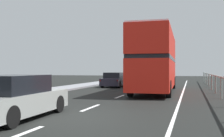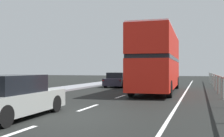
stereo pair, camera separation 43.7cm
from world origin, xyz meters
TOP-DOWN VIEW (x-y plane):
  - ground_plane at (0.00, 0.00)m, footprint 74.15×120.00m
  - lane_paint_markings at (2.27, 8.29)m, footprint 3.67×46.00m
  - bridge_side_railing at (5.69, 9.00)m, footprint 0.10×42.00m
  - double_decker_bus_red at (1.65, 10.87)m, footprint 2.73×10.72m
  - hatchback_car_near at (-1.51, -1.00)m, footprint 1.90×4.37m
  - sedan_car_ahead at (-2.73, 15.75)m, footprint 1.82×4.61m

SIDE VIEW (x-z plane):
  - ground_plane at x=0.00m, z-range -0.10..0.00m
  - lane_paint_markings at x=2.27m, z-range 0.00..0.01m
  - sedan_car_ahead at x=-2.73m, z-range -0.02..1.32m
  - hatchback_car_near at x=-1.51m, z-range -0.03..1.41m
  - bridge_side_railing at x=5.69m, z-range 0.37..1.61m
  - double_decker_bus_red at x=1.65m, z-range 0.15..4.43m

